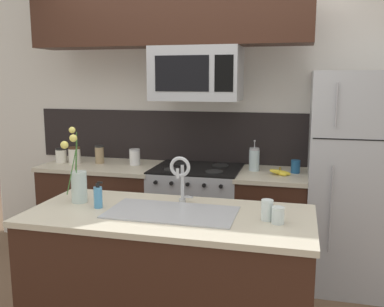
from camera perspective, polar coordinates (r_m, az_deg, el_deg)
rear_partition at (r=4.01m, az=6.14°, el=4.27°), size 5.20×0.10×2.60m
splash_band at (r=4.02m, az=1.76°, el=2.19°), size 3.40×0.01×0.48m
back_counter_left at (r=4.17m, az=-11.58°, el=-7.52°), size 1.07×0.65×0.91m
back_counter_right at (r=3.78m, az=10.56°, el=-9.30°), size 0.59×0.65×0.91m
stove_range at (r=3.87m, az=0.65°, el=-8.59°), size 0.76×0.64×0.93m
microwave at (r=3.65m, az=0.61°, el=10.58°), size 0.74×0.40×0.45m
upper_cabinet_band at (r=3.73m, az=-3.26°, el=18.62°), size 2.36×0.34×0.60m
refrigerator at (r=3.71m, az=21.62°, el=-3.47°), size 0.84×0.74×1.75m
storage_jar_tall at (r=4.23m, az=-17.04°, el=-0.23°), size 0.10×0.10×0.13m
storage_jar_medium at (r=4.16m, az=-15.39°, el=-0.21°), size 0.11×0.11×0.15m
storage_jar_short at (r=4.09m, az=-12.24°, el=-0.11°), size 0.08×0.08×0.17m
storage_jar_squat at (r=3.96m, az=-7.64°, el=-0.47°), size 0.10×0.10×0.15m
banana_bunch at (r=3.59m, az=11.65°, el=-2.48°), size 0.19×0.13×0.08m
french_press at (r=3.71m, az=8.30°, el=-0.76°), size 0.09×0.09×0.27m
coffee_tin at (r=3.69m, az=13.64°, el=-1.70°), size 0.08×0.08×0.11m
island_counter at (r=2.73m, az=-3.02°, el=-17.01°), size 1.69×0.76×0.91m
kitchen_sink at (r=2.57m, az=-2.73°, el=-9.37°), size 0.76×0.40×0.16m
sink_faucet at (r=2.68m, az=-1.52°, el=-2.62°), size 0.14×0.14×0.31m
dish_soap_bottle at (r=2.69m, az=-12.41°, el=-5.67°), size 0.06×0.05×0.16m
drinking_glass at (r=2.44m, az=9.99°, el=-7.44°), size 0.07×0.07×0.12m
spare_glass at (r=2.40m, az=11.39°, el=-8.07°), size 0.07×0.07×0.09m
flower_vase at (r=2.82m, az=-14.93°, el=-3.92°), size 0.14×0.18×0.48m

